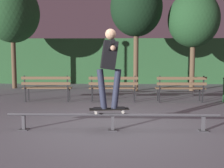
{
  "coord_description": "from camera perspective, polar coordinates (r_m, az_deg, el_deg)",
  "views": [
    {
      "loc": [
        0.12,
        -5.2,
        1.4
      ],
      "look_at": [
        -0.04,
        0.7,
        0.85
      ],
      "focal_mm": 42.15,
      "sensor_mm": 36.0,
      "label": 1
    }
  ],
  "objects": [
    {
      "name": "park_bench_right_center",
      "position": [
        8.87,
        14.67,
        -0.43
      ],
      "size": [
        1.61,
        0.44,
        0.88
      ],
      "color": "black",
      "rests_on": "ground"
    },
    {
      "name": "skateboarder",
      "position": [
        5.11,
        -0.61,
        4.83
      ],
      "size": [
        0.63,
        1.4,
        1.56
      ],
      "color": "black",
      "rests_on": "skateboard"
    },
    {
      "name": "tree_far_left",
      "position": [
        13.79,
        -20.84,
        14.18
      ],
      "size": [
        2.57,
        2.57,
        5.03
      ],
      "color": "brown",
      "rests_on": "ground"
    },
    {
      "name": "park_bench_left_center",
      "position": [
        8.64,
        0.3,
        -0.41
      ],
      "size": [
        1.61,
        0.44,
        0.88
      ],
      "color": "black",
      "rests_on": "ground"
    },
    {
      "name": "ground_plane",
      "position": [
        5.39,
        0.17,
        -9.75
      ],
      "size": [
        90.0,
        90.0,
        0.0
      ],
      "primitive_type": "plane",
      "color": "slate"
    },
    {
      "name": "tree_behind_benches",
      "position": [
        12.01,
        5.3,
        16.05
      ],
      "size": [
        2.28,
        2.28,
        4.91
      ],
      "color": "brown",
      "rests_on": "ground"
    },
    {
      "name": "tree_far_right",
      "position": [
        12.41,
        17.26,
        13.17
      ],
      "size": [
        2.23,
        2.23,
        4.39
      ],
      "color": "brown",
      "rests_on": "ground"
    },
    {
      "name": "hedge_backdrop",
      "position": [
        15.66,
        1.09,
        4.98
      ],
      "size": [
        24.0,
        1.2,
        2.6
      ],
      "primitive_type": "cube",
      "color": "#2D5B33",
      "rests_on": "ground"
    },
    {
      "name": "skateboard",
      "position": [
        5.2,
        -0.63,
        -5.53
      ],
      "size": [
        0.8,
        0.31,
        0.09
      ],
      "color": "black",
      "rests_on": "grind_rail"
    },
    {
      "name": "grind_rail",
      "position": [
        5.23,
        0.15,
        -7.16
      ],
      "size": [
        4.19,
        0.18,
        0.35
      ],
      "color": "#47474C",
      "rests_on": "ground"
    },
    {
      "name": "park_bench_leftmost",
      "position": [
        8.96,
        -13.92,
        -0.36
      ],
      "size": [
        1.61,
        0.44,
        0.88
      ],
      "color": "black",
      "rests_on": "ground"
    }
  ]
}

